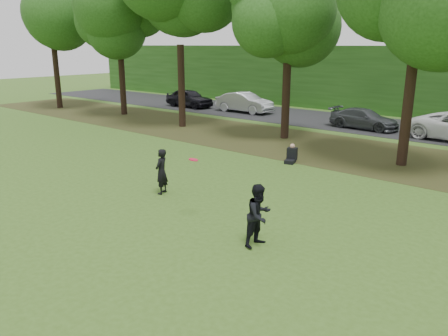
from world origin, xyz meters
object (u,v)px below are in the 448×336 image
(player_left, at_px, (161,172))
(player_right, at_px, (259,215))
(frisbee, at_px, (193,160))
(seated_person, at_px, (292,155))

(player_left, xyz_separation_m, player_right, (5.01, -1.20, 0.03))
(player_left, height_order, player_right, player_right)
(player_right, bearing_deg, player_left, 81.89)
(frisbee, xyz_separation_m, seated_person, (-1.28, 7.64, -1.56))
(player_right, relative_size, seated_person, 2.01)
(player_right, height_order, frisbee, frisbee)
(frisbee, relative_size, seated_person, 0.33)
(player_right, bearing_deg, seated_person, 30.96)
(player_right, distance_m, frisbee, 2.68)
(player_right, height_order, seated_person, player_right)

